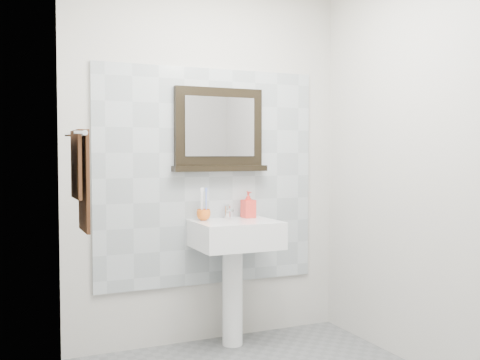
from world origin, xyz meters
The scene contains 12 objects.
back_wall centered at (0.00, 1.10, 1.25)m, with size 2.00×0.01×2.50m, color beige.
front_wall centered at (0.00, -1.10, 1.25)m, with size 2.00×0.01×2.50m, color beige.
left_wall centered at (-1.00, 0.00, 1.25)m, with size 0.01×2.20×2.50m, color beige.
right_wall centered at (1.00, 0.00, 1.25)m, with size 0.01×2.20×2.50m, color beige.
splashback centered at (0.00, 1.09, 1.15)m, with size 1.60×0.02×1.50m, color #A5AFB3.
pedestal_sink centered at (0.11, 0.87, 0.68)m, with size 0.55×0.44×0.96m.
toothbrush_cup centered at (-0.08, 0.98, 0.90)m, with size 0.10×0.10×0.08m, color orange.
toothbrushes centered at (-0.08, 0.98, 0.98)m, with size 0.05×0.04×0.21m.
soap_dispenser centered at (0.27, 1.00, 0.95)m, with size 0.08×0.09×0.19m, color red.
framed_mirror centered at (0.07, 1.06, 1.46)m, with size 0.68×0.11×0.58m.
towel_bar centered at (-0.95, 0.56, 1.42)m, with size 0.07×0.40×0.03m.
hand_towel centered at (-0.94, 0.56, 1.21)m, with size 0.06×0.30×0.55m.
Camera 1 is at (-1.39, -2.57, 1.31)m, focal length 42.00 mm.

